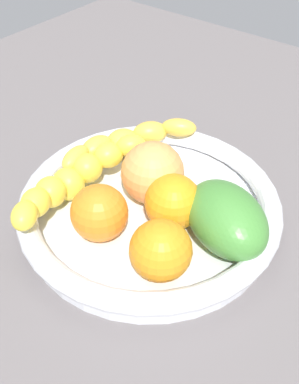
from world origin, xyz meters
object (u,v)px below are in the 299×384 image
at_px(fruit_bowl, 150,207).
at_px(orange_mid_right, 161,250).
at_px(orange_front, 99,213).
at_px(orange_mid_left, 171,204).
at_px(peach_blush, 153,173).
at_px(mango_green, 226,219).
at_px(banana_draped_left, 73,180).
at_px(banana_draped_right, 125,141).

distance_m(fruit_bowl, orange_mid_right, 0.10).
height_order(orange_front, orange_mid_right, same).
xyz_separation_m(orange_mid_left, peach_blush, (-0.03, -0.05, 0.01)).
bearing_deg(fruit_bowl, orange_mid_right, 45.02).
height_order(fruit_bowl, orange_mid_left, orange_mid_left).
bearing_deg(mango_green, orange_mid_right, -19.98).
xyz_separation_m(orange_mid_left, mango_green, (-0.02, 0.06, 0.00)).
bearing_deg(orange_front, orange_mid_left, 138.41).
height_order(banana_draped_left, banana_draped_right, banana_draped_left).
xyz_separation_m(banana_draped_right, mango_green, (0.05, 0.19, 0.01)).
height_order(orange_front, peach_blush, peach_blush).
bearing_deg(mango_green, banana_draped_left, -72.69).
height_order(orange_mid_left, mango_green, mango_green).
distance_m(banana_draped_right, mango_green, 0.20).
bearing_deg(orange_front, orange_mid_right, 88.60).
distance_m(orange_front, peach_blush, 0.09).
bearing_deg(orange_mid_left, peach_blush, -118.56).
relative_size(banana_draped_right, orange_front, 2.86).
xyz_separation_m(fruit_bowl, peach_blush, (-0.02, -0.01, 0.03)).
bearing_deg(orange_mid_left, fruit_bowl, -95.78).
bearing_deg(peach_blush, banana_draped_right, -117.64).
relative_size(banana_draped_right, orange_mid_left, 2.83).
bearing_deg(orange_mid_right, orange_front, -91.40).
relative_size(banana_draped_right, orange_mid_right, 2.83).
distance_m(fruit_bowl, orange_front, 0.07).
xyz_separation_m(banana_draped_left, orange_mid_right, (0.02, 0.15, -0.00)).
bearing_deg(banana_draped_right, peach_blush, 62.36).
distance_m(banana_draped_right, orange_front, 0.15).
bearing_deg(mango_green, orange_front, -56.02).
bearing_deg(peach_blush, fruit_bowl, 29.47).
bearing_deg(mango_green, banana_draped_right, -104.85).
bearing_deg(banana_draped_right, fruit_bowl, 55.38).
height_order(banana_draped_right, orange_front, orange_front).
relative_size(orange_mid_left, mango_green, 0.58).
bearing_deg(fruit_bowl, orange_mid_left, 84.22).
bearing_deg(peach_blush, orange_mid_left, 61.44).
height_order(banana_draped_right, orange_mid_left, orange_mid_left).
relative_size(fruit_bowl, banana_draped_right, 1.69).
height_order(orange_mid_left, peach_blush, peach_blush).
relative_size(peach_blush, mango_green, 0.68).
xyz_separation_m(fruit_bowl, banana_draped_left, (0.04, -0.08, 0.03)).
bearing_deg(banana_draped_left, peach_blush, 131.89).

